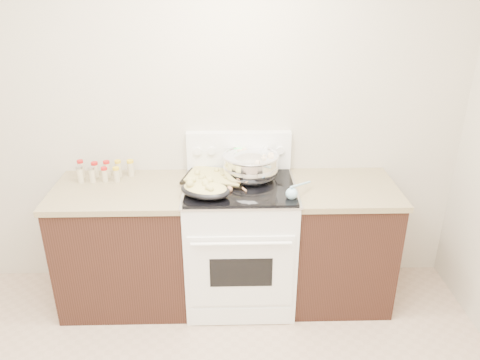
{
  "coord_description": "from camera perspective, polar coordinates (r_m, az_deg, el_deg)",
  "views": [
    {
      "loc": [
        0.28,
        -1.5,
        2.3
      ],
      "look_at": [
        0.35,
        1.37,
        1.0
      ],
      "focal_mm": 35.0,
      "sensor_mm": 36.0,
      "label": 1
    }
  ],
  "objects": [
    {
      "name": "baking_sheet",
      "position": [
        3.3,
        -2.99,
        0.44
      ],
      "size": [
        0.5,
        0.4,
        0.06
      ],
      "color": "black",
      "rests_on": "kitchen_range"
    },
    {
      "name": "room_shell",
      "position": [
        1.64,
        -11.13,
        2.53
      ],
      "size": [
        4.1,
        3.6,
        2.75
      ],
      "color": "beige",
      "rests_on": "ground"
    },
    {
      "name": "kitchen_range",
      "position": [
        3.44,
        -0.02,
        -7.39
      ],
      "size": [
        0.78,
        0.73,
        1.22
      ],
      "color": "white",
      "rests_on": "ground"
    },
    {
      "name": "wooden_spoon",
      "position": [
        3.16,
        -0.96,
        -0.87
      ],
      "size": [
        0.14,
        0.24,
        0.04
      ],
      "color": "tan",
      "rests_on": "kitchen_range"
    },
    {
      "name": "counter_left",
      "position": [
        3.54,
        -13.71,
        -7.7
      ],
      "size": [
        0.93,
        0.67,
        0.92
      ],
      "color": "black",
      "rests_on": "ground"
    },
    {
      "name": "blue_ladle",
      "position": [
        3.05,
        6.44,
        -1.53
      ],
      "size": [
        0.19,
        0.23,
        0.1
      ],
      "color": "#92C3DA",
      "rests_on": "kitchen_range"
    },
    {
      "name": "mixing_bowl",
      "position": [
        3.28,
        1.29,
        1.69
      ],
      "size": [
        0.52,
        0.52,
        0.24
      ],
      "color": "silver",
      "rests_on": "kitchen_range"
    },
    {
      "name": "counter_right",
      "position": [
        3.55,
        11.94,
        -7.42
      ],
      "size": [
        0.73,
        0.67,
        0.92
      ],
      "color": "black",
      "rests_on": "ground"
    },
    {
      "name": "spice_jars",
      "position": [
        3.48,
        -16.36,
        1.06
      ],
      "size": [
        0.4,
        0.15,
        0.13
      ],
      "color": "#BFB28C",
      "rests_on": "counter_left"
    },
    {
      "name": "roasting_pan",
      "position": [
        3.05,
        -4.29,
        -1.1
      ],
      "size": [
        0.4,
        0.35,
        0.12
      ],
      "color": "black",
      "rests_on": "kitchen_range"
    }
  ]
}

